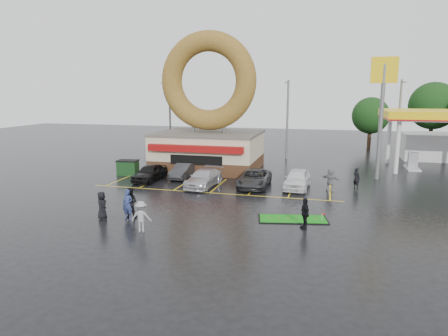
% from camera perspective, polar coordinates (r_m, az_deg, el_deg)
% --- Properties ---
extents(ground, '(120.00, 120.00, 0.00)m').
position_cam_1_polar(ground, '(27.74, -4.08, -5.24)').
color(ground, black).
rests_on(ground, ground).
extents(donut_shop, '(10.20, 8.70, 13.50)m').
position_cam_1_polar(donut_shop, '(40.06, -2.24, 6.23)').
color(donut_shop, '#472B19').
rests_on(donut_shop, ground).
extents(gas_station, '(12.30, 13.65, 5.90)m').
position_cam_1_polar(gas_station, '(47.68, 28.56, 4.74)').
color(gas_station, silver).
rests_on(gas_station, ground).
extents(shell_sign, '(2.20, 0.36, 10.60)m').
position_cam_1_polar(shell_sign, '(37.46, 21.72, 9.63)').
color(shell_sign, slate).
rests_on(shell_sign, ground).
extents(streetlight_left, '(0.40, 2.21, 9.00)m').
position_cam_1_polar(streetlight_left, '(48.93, -7.76, 7.34)').
color(streetlight_left, slate).
rests_on(streetlight_left, ground).
extents(streetlight_mid, '(0.40, 2.21, 9.00)m').
position_cam_1_polar(streetlight_mid, '(46.45, 9.03, 7.13)').
color(streetlight_mid, slate).
rests_on(streetlight_mid, ground).
extents(streetlight_right, '(0.40, 2.21, 9.00)m').
position_cam_1_polar(streetlight_right, '(47.78, 23.72, 6.45)').
color(streetlight_right, slate).
rests_on(streetlight_right, ground).
extents(tree_far_c, '(6.30, 6.30, 9.00)m').
position_cam_1_polar(tree_far_c, '(60.72, 27.72, 7.87)').
color(tree_far_c, '#332114').
rests_on(tree_far_c, ground).
extents(tree_far_d, '(4.90, 4.90, 7.00)m').
position_cam_1_polar(tree_far_d, '(57.54, 20.22, 7.04)').
color(tree_far_d, '#332114').
rests_on(tree_far_d, ground).
extents(car_black, '(1.93, 4.41, 1.48)m').
position_cam_1_polar(car_black, '(35.35, -10.54, -0.66)').
color(car_black, black).
rests_on(car_black, ground).
extents(car_dgrey, '(1.52, 4.07, 1.33)m').
position_cam_1_polar(car_dgrey, '(36.18, -5.80, -0.39)').
color(car_dgrey, '#2B2B2D').
rests_on(car_dgrey, ground).
extents(car_silver, '(2.42, 5.01, 1.41)m').
position_cam_1_polar(car_silver, '(32.79, -2.92, -1.45)').
color(car_silver, '#B2B1B6').
rests_on(car_silver, ground).
extents(car_grey, '(2.42, 5.11, 1.41)m').
position_cam_1_polar(car_grey, '(32.68, 4.35, -1.50)').
color(car_grey, '#2D2D2F').
rests_on(car_grey, ground).
extents(car_white, '(2.12, 4.72, 1.57)m').
position_cam_1_polar(car_white, '(32.58, 10.41, -1.54)').
color(car_white, white).
rests_on(car_white, ground).
extents(person_blue, '(0.71, 0.49, 1.86)m').
position_cam_1_polar(person_blue, '(25.04, -13.61, -5.09)').
color(person_blue, navy).
rests_on(person_blue, ground).
extents(person_blackjkt, '(0.98, 0.80, 1.90)m').
position_cam_1_polar(person_blackjkt, '(25.37, -13.26, -4.82)').
color(person_blackjkt, black).
rests_on(person_blackjkt, ground).
extents(person_hoodie, '(1.24, 0.86, 1.76)m').
position_cam_1_polar(person_hoodie, '(22.68, -11.74, -6.82)').
color(person_hoodie, gray).
rests_on(person_hoodie, ground).
extents(person_bystander, '(0.78, 0.97, 1.73)m').
position_cam_1_polar(person_bystander, '(25.50, -17.05, -5.13)').
color(person_bystander, black).
rests_on(person_bystander, ground).
extents(person_cameraman, '(0.83, 1.13, 1.79)m').
position_cam_1_polar(person_cameraman, '(23.20, 11.46, -6.35)').
color(person_cameraman, black).
rests_on(person_cameraman, ground).
extents(person_walker_near, '(1.72, 1.44, 1.85)m').
position_cam_1_polar(person_walker_near, '(32.35, 14.96, -1.57)').
color(person_walker_near, gray).
rests_on(person_walker_near, ground).
extents(person_walker_far, '(0.73, 0.73, 1.72)m').
position_cam_1_polar(person_walker_far, '(33.71, 18.41, -1.38)').
color(person_walker_far, black).
rests_on(person_walker_far, ground).
extents(dumpster, '(1.91, 1.38, 1.30)m').
position_cam_1_polar(dumpster, '(38.54, -13.57, 0.03)').
color(dumpster, '#183E1B').
rests_on(dumpster, ground).
extents(putting_green, '(4.43, 2.57, 0.52)m').
position_cam_1_polar(putting_green, '(24.88, 9.79, -7.19)').
color(putting_green, black).
rests_on(putting_green, ground).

